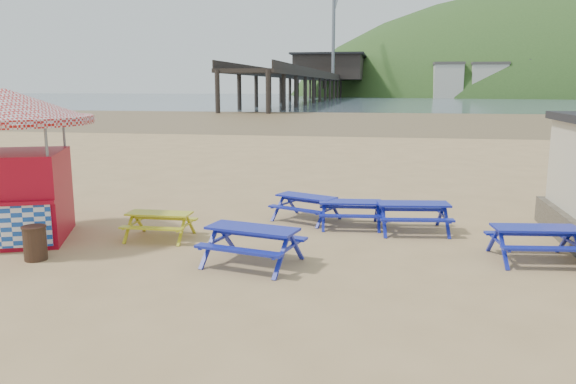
% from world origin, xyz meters
% --- Properties ---
extents(ground, '(400.00, 400.00, 0.00)m').
position_xyz_m(ground, '(0.00, 0.00, 0.00)').
color(ground, tan).
rests_on(ground, ground).
extents(wet_sand, '(400.00, 400.00, 0.00)m').
position_xyz_m(wet_sand, '(0.00, 55.00, 0.00)').
color(wet_sand, brown).
rests_on(wet_sand, ground).
extents(sea, '(400.00, 400.00, 0.00)m').
position_xyz_m(sea, '(0.00, 170.00, 0.01)').
color(sea, '#4A5C6A').
rests_on(sea, ground).
extents(picnic_table_blue_a, '(1.85, 1.55, 0.72)m').
position_xyz_m(picnic_table_blue_a, '(1.56, 1.94, 0.36)').
color(picnic_table_blue_a, '#143396').
rests_on(picnic_table_blue_a, ground).
extents(picnic_table_blue_b, '(2.14, 1.97, 0.73)m').
position_xyz_m(picnic_table_blue_b, '(0.25, 2.46, 0.36)').
color(picnic_table_blue_b, '#143396').
rests_on(picnic_table_blue_b, ground).
extents(picnic_table_blue_c, '(2.06, 1.75, 0.78)m').
position_xyz_m(picnic_table_blue_c, '(3.24, 1.68, 0.39)').
color(picnic_table_blue_c, '#143396').
rests_on(picnic_table_blue_c, ground).
extents(picnic_table_blue_d, '(2.29, 2.00, 0.83)m').
position_xyz_m(picnic_table_blue_d, '(-0.31, -1.80, 0.42)').
color(picnic_table_blue_d, '#143396').
rests_on(picnic_table_blue_d, ground).
extents(picnic_table_blue_f, '(2.01, 1.70, 0.77)m').
position_xyz_m(picnic_table_blue_f, '(5.81, -0.46, 0.39)').
color(picnic_table_blue_f, '#143396').
rests_on(picnic_table_blue_f, ground).
extents(picnic_table_yellow, '(1.64, 1.33, 0.68)m').
position_xyz_m(picnic_table_yellow, '(-3.14, -0.17, 0.34)').
color(picnic_table_yellow, gold).
rests_on(picnic_table_yellow, ground).
extents(ice_cream_kiosk, '(5.51, 5.51, 3.79)m').
position_xyz_m(ice_cream_kiosk, '(-6.71, -0.87, 2.39)').
color(ice_cream_kiosk, '#A1081D').
rests_on(ice_cream_kiosk, ground).
extents(litter_bin, '(0.53, 0.53, 0.78)m').
position_xyz_m(litter_bin, '(-5.16, -2.35, 0.40)').
color(litter_bin, '#3C2319').
rests_on(litter_bin, ground).
extents(pier, '(24.00, 220.00, 39.29)m').
position_xyz_m(pier, '(-17.99, 178.23, 5.46)').
color(pier, black).
rests_on(pier, ground).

